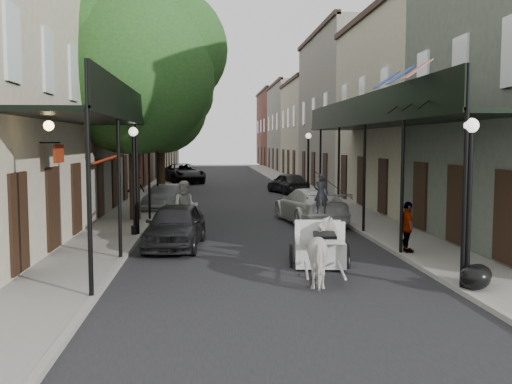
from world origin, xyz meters
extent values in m
plane|color=gray|center=(0.00, 0.00, 0.00)|extent=(140.00, 140.00, 0.00)
cube|color=black|center=(0.00, 20.00, 0.01)|extent=(8.00, 90.00, 0.01)
cube|color=gray|center=(-5.00, 20.00, 0.06)|extent=(2.20, 90.00, 0.12)
cube|color=gray|center=(5.00, 20.00, 0.06)|extent=(2.20, 90.00, 0.12)
cube|color=#B9B394|center=(-8.60, 30.00, 5.25)|extent=(5.00, 80.00, 10.50)
cube|color=gray|center=(8.60, 30.00, 5.25)|extent=(5.00, 80.00, 10.50)
cube|color=black|center=(-5.00, 7.00, 4.00)|extent=(2.20, 18.00, 0.12)
cube|color=black|center=(-3.95, 7.00, 4.50)|extent=(0.06, 18.00, 1.00)
cylinder|color=black|center=(-4.00, -2.00, 2.12)|extent=(0.10, 0.10, 4.00)
cylinder|color=black|center=(-4.00, 6.00, 2.12)|extent=(0.10, 0.10, 4.00)
cylinder|color=black|center=(-4.00, 14.00, 2.12)|extent=(0.10, 0.10, 4.00)
cube|color=black|center=(5.00, 7.00, 4.00)|extent=(2.20, 18.00, 0.12)
cube|color=black|center=(3.95, 7.00, 4.50)|extent=(0.06, 18.00, 1.00)
cylinder|color=black|center=(4.00, -2.00, 2.12)|extent=(0.10, 0.10, 4.00)
cylinder|color=black|center=(4.00, 6.00, 2.12)|extent=(0.10, 0.10, 4.00)
cylinder|color=black|center=(4.00, 14.00, 2.12)|extent=(0.10, 0.10, 4.00)
cylinder|color=#382619|center=(-4.60, 10.00, 2.92)|extent=(0.44, 0.44, 5.60)
sphere|color=#194D20|center=(-4.60, 10.00, 6.20)|extent=(6.80, 6.80, 6.80)
sphere|color=#194D20|center=(-3.24, 10.60, 7.20)|extent=(5.10, 5.10, 5.10)
cylinder|color=#382619|center=(-4.60, 24.00, 2.64)|extent=(0.44, 0.44, 5.04)
sphere|color=#194D20|center=(-4.60, 24.00, 5.58)|extent=(6.00, 6.00, 6.00)
sphere|color=#194D20|center=(-3.40, 24.60, 6.48)|extent=(4.50, 4.50, 4.50)
cylinder|color=black|center=(4.10, -2.00, 0.27)|extent=(0.28, 0.28, 0.30)
cylinder|color=black|center=(4.10, -2.00, 1.82)|extent=(0.12, 0.12, 3.40)
sphere|color=white|center=(4.10, -2.00, 3.67)|extent=(0.32, 0.32, 0.32)
cylinder|color=black|center=(-4.10, 6.00, 0.27)|extent=(0.28, 0.28, 0.30)
cylinder|color=black|center=(-4.10, 6.00, 1.82)|extent=(0.12, 0.12, 3.40)
sphere|color=white|center=(-4.10, 6.00, 3.67)|extent=(0.32, 0.32, 0.32)
cylinder|color=black|center=(4.10, 18.00, 0.27)|extent=(0.28, 0.28, 0.30)
cylinder|color=black|center=(4.10, 18.00, 1.82)|extent=(0.12, 0.12, 3.40)
sphere|color=white|center=(4.10, 18.00, 3.67)|extent=(0.32, 0.32, 0.32)
imported|color=silver|center=(1.14, -1.00, 0.76)|extent=(1.05, 1.89, 1.52)
torus|color=black|center=(0.74, 1.74, 0.57)|extent=(0.24, 1.19, 1.19)
torus|color=black|center=(2.24, 1.54, 0.57)|extent=(0.24, 1.19, 1.19)
torus|color=black|center=(0.75, 0.44, 0.29)|extent=(0.15, 0.62, 0.62)
torus|color=black|center=(1.88, 0.29, 0.29)|extent=(0.15, 0.62, 0.62)
cube|color=silver|center=(1.47, 1.46, 0.97)|extent=(1.50, 1.81, 0.64)
cube|color=silver|center=(1.34, 0.50, 1.43)|extent=(1.16, 0.65, 0.11)
cube|color=silver|center=(1.31, 0.28, 1.70)|extent=(1.11, 0.24, 0.46)
imported|color=black|center=(1.34, 0.50, 2.00)|extent=(0.41, 0.30, 1.03)
imported|color=#AAAAA1|center=(-2.39, 6.89, 0.96)|extent=(0.96, 0.77, 1.92)
imported|color=gray|center=(-5.39, 16.77, 0.87)|extent=(1.11, 0.91, 1.50)
imported|color=gray|center=(4.20, 2.04, 0.86)|extent=(0.42, 0.89, 1.48)
imported|color=black|center=(-2.60, 4.00, 0.70)|extent=(2.03, 4.23, 1.39)
imported|color=gray|center=(-3.60, 14.00, 0.62)|extent=(2.12, 3.97, 1.24)
imported|color=black|center=(-3.60, 32.85, 0.79)|extent=(4.18, 6.22, 1.58)
imported|color=silver|center=(2.60, 9.00, 0.73)|extent=(2.68, 5.27, 1.46)
imported|color=black|center=(3.60, 22.67, 0.68)|extent=(2.63, 4.28, 1.36)
ellipsoid|color=black|center=(4.20, -2.20, 0.40)|extent=(0.65, 0.65, 0.55)
ellipsoid|color=black|center=(4.50, -1.75, 0.35)|extent=(0.57, 0.57, 0.46)
camera|label=1|loc=(-1.56, -13.89, 3.31)|focal=40.00mm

